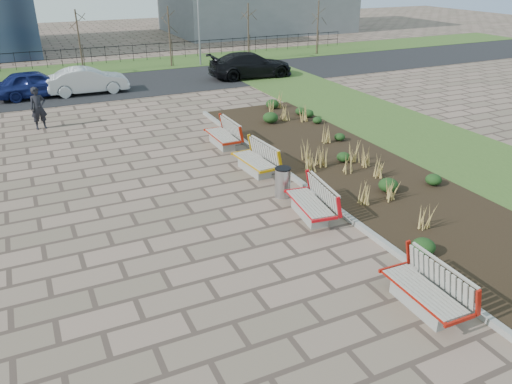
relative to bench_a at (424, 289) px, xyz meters
name	(u,v)px	position (x,y,z in m)	size (l,w,h in m)	color
ground	(253,290)	(-3.00, 2.14, -0.50)	(120.00, 120.00, 0.00)	#7E6456
planting_bed	(352,168)	(3.25, 7.14, -0.45)	(4.50, 18.00, 0.10)	black
planting_curb	(295,179)	(0.92, 7.14, -0.42)	(0.16, 18.00, 0.15)	gray
grass_verge_near	(451,150)	(8.00, 7.14, -0.48)	(5.00, 38.00, 0.04)	#33511E
grass_verge_far	(81,69)	(-3.00, 30.14, -0.48)	(80.00, 5.00, 0.04)	#33511E
road	(95,88)	(-3.00, 24.14, -0.49)	(80.00, 7.00, 0.02)	black
bench_a	(424,289)	(0.00, 0.00, 0.00)	(0.90, 2.10, 1.00)	#A4160A
bench_b	(310,201)	(0.00, 4.69, 0.00)	(0.90, 2.10, 1.00)	red
bench_c	(254,159)	(0.00, 8.45, 0.00)	(0.90, 2.10, 1.00)	#D1930B
bench_d	(222,134)	(0.00, 11.52, 0.00)	(0.90, 2.10, 1.00)	#B7210C
litter_bin	(283,183)	(-0.05, 6.24, -0.02)	(0.49, 0.49, 0.95)	#B2B2B7
pedestrian	(38,108)	(-6.42, 17.07, 0.43)	(0.68, 0.44, 1.86)	black
car_blue	(35,84)	(-6.20, 23.17, 0.25)	(1.73, 4.31, 1.47)	navy
car_silver	(88,80)	(-3.50, 22.87, 0.24)	(1.52, 4.34, 1.43)	#B5B9BD
car_black	(251,65)	(6.51, 22.84, 0.30)	(2.18, 5.37, 1.56)	black
tree_c	(79,42)	(-3.00, 28.64, 1.54)	(1.40, 1.40, 4.00)	#4C3D2D
tree_d	(170,37)	(3.00, 28.64, 1.54)	(1.40, 1.40, 4.00)	#4C3D2D
tree_e	(248,32)	(9.00, 28.64, 1.54)	(1.40, 1.40, 4.00)	#4C3D2D
tree_f	(318,28)	(15.00, 28.64, 1.54)	(1.40, 1.40, 4.00)	#4C3D2D
lamp_east	(199,21)	(5.00, 28.14, 2.54)	(0.24, 0.60, 6.00)	gray
railing_fence	(77,57)	(-3.00, 31.64, 0.14)	(44.00, 0.10, 1.20)	black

